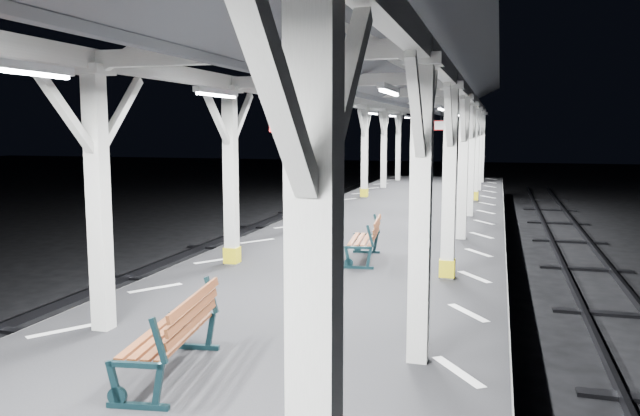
% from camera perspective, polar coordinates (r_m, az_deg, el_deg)
% --- Properties ---
extents(ground, '(120.00, 120.00, 0.00)m').
position_cam_1_polar(ground, '(9.76, -1.77, -14.05)').
color(ground, black).
rests_on(ground, ground).
extents(platform, '(6.00, 50.00, 1.00)m').
position_cam_1_polar(platform, '(9.59, -1.78, -11.27)').
color(platform, black).
rests_on(platform, ground).
extents(hazard_stripes_left, '(1.00, 48.00, 0.01)m').
position_cam_1_polar(hazard_stripes_left, '(10.43, -14.81, -7.10)').
color(hazard_stripes_left, silver).
rests_on(hazard_stripes_left, platform).
extents(hazard_stripes_right, '(1.00, 48.00, 0.01)m').
position_cam_1_polar(hazard_stripes_right, '(9.03, 13.39, -9.31)').
color(hazard_stripes_right, silver).
rests_on(hazard_stripes_right, platform).
extents(track_left, '(2.20, 60.00, 0.16)m').
position_cam_1_polar(track_left, '(12.15, -25.22, -10.04)').
color(track_left, '#2D2D33').
rests_on(track_left, ground).
extents(canopy, '(5.40, 49.00, 4.65)m').
position_cam_1_polar(canopy, '(9.13, -1.92, 13.65)').
color(canopy, silver).
rests_on(canopy, platform).
extents(bench_near, '(0.84, 1.70, 0.88)m').
position_cam_1_polar(bench_near, '(6.69, -12.94, -11.01)').
color(bench_near, '#112A30').
rests_on(bench_near, platform).
extents(bench_mid, '(0.74, 1.59, 0.83)m').
position_cam_1_polar(bench_mid, '(12.09, 4.38, -2.78)').
color(bench_mid, '#112A30').
rests_on(bench_mid, platform).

